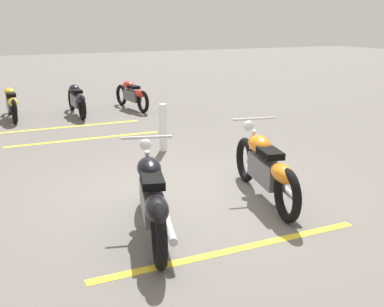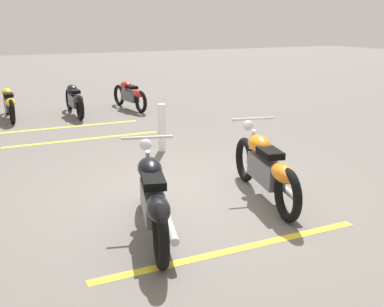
{
  "view_description": "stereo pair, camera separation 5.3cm",
  "coord_description": "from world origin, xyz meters",
  "px_view_note": "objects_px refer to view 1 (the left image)",
  "views": [
    {
      "loc": [
        -5.62,
        2.67,
        2.38
      ],
      "look_at": [
        -0.1,
        0.0,
        0.65
      ],
      "focal_mm": 44.53,
      "sensor_mm": 36.0,
      "label": 1
    },
    {
      "loc": [
        -5.6,
        2.72,
        2.38
      ],
      "look_at": [
        -0.1,
        0.0,
        0.65
      ],
      "focal_mm": 44.53,
      "sensor_mm": 36.0,
      "label": 2
    }
  ],
  "objects_px": {
    "motorcycle_bright_foreground": "(266,168)",
    "motorcycle_row_far_left": "(132,95)",
    "motorcycle_row_left": "(77,99)",
    "motorcycle_dark_foreground": "(152,198)",
    "motorcycle_row_center": "(11,103)",
    "bollard_post": "(163,128)"
  },
  "relations": [
    {
      "from": "motorcycle_bright_foreground",
      "to": "motorcycle_row_far_left",
      "type": "height_order",
      "value": "motorcycle_bright_foreground"
    },
    {
      "from": "motorcycle_row_left",
      "to": "motorcycle_dark_foreground",
      "type": "bearing_deg",
      "value": 175.56
    },
    {
      "from": "motorcycle_row_center",
      "to": "bollard_post",
      "type": "relative_size",
      "value": 2.23
    },
    {
      "from": "motorcycle_bright_foreground",
      "to": "motorcycle_dark_foreground",
      "type": "height_order",
      "value": "same"
    },
    {
      "from": "motorcycle_bright_foreground",
      "to": "motorcycle_dark_foreground",
      "type": "distance_m",
      "value": 1.82
    },
    {
      "from": "motorcycle_row_left",
      "to": "motorcycle_row_center",
      "type": "xyz_separation_m",
      "value": [
        0.23,
        1.56,
        -0.01
      ]
    },
    {
      "from": "motorcycle_row_far_left",
      "to": "bollard_post",
      "type": "relative_size",
      "value": 2.23
    },
    {
      "from": "motorcycle_row_far_left",
      "to": "bollard_post",
      "type": "height_order",
      "value": "bollard_post"
    },
    {
      "from": "motorcycle_row_far_left",
      "to": "motorcycle_row_left",
      "type": "relative_size",
      "value": 0.97
    },
    {
      "from": "motorcycle_bright_foreground",
      "to": "bollard_post",
      "type": "distance_m",
      "value": 2.98
    },
    {
      "from": "motorcycle_row_center",
      "to": "motorcycle_dark_foreground",
      "type": "bearing_deg",
      "value": -173.84
    },
    {
      "from": "motorcycle_row_far_left",
      "to": "bollard_post",
      "type": "bearing_deg",
      "value": 162.03
    },
    {
      "from": "motorcycle_row_left",
      "to": "motorcycle_bright_foreground",
      "type": "bearing_deg",
      "value": -170.48
    },
    {
      "from": "motorcycle_dark_foreground",
      "to": "motorcycle_row_center",
      "type": "xyz_separation_m",
      "value": [
        7.72,
        0.72,
        -0.06
      ]
    },
    {
      "from": "motorcycle_row_left",
      "to": "bollard_post",
      "type": "height_order",
      "value": "bollard_post"
    },
    {
      "from": "motorcycle_row_left",
      "to": "motorcycle_row_center",
      "type": "bearing_deg",
      "value": 83.41
    },
    {
      "from": "motorcycle_dark_foreground",
      "to": "bollard_post",
      "type": "xyz_separation_m",
      "value": [
        3.35,
        -1.51,
        -0.02
      ]
    },
    {
      "from": "motorcycle_dark_foreground",
      "to": "motorcycle_row_far_left",
      "type": "height_order",
      "value": "motorcycle_dark_foreground"
    },
    {
      "from": "motorcycle_row_far_left",
      "to": "motorcycle_bright_foreground",
      "type": "bearing_deg",
      "value": 168.76
    },
    {
      "from": "motorcycle_bright_foreground",
      "to": "motorcycle_row_far_left",
      "type": "distance_m",
      "value": 7.35
    },
    {
      "from": "motorcycle_bright_foreground",
      "to": "bollard_post",
      "type": "bearing_deg",
      "value": 18.44
    },
    {
      "from": "motorcycle_dark_foreground",
      "to": "motorcycle_row_center",
      "type": "relative_size",
      "value": 1.1
    }
  ]
}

